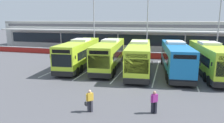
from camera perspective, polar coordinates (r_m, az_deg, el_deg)
The scene contains 18 objects.
ground_plane at distance 20.85m, azimuth 5.39°, elevation -6.34°, with size 200.00×200.00×0.00m, color #4C4C51.
terminal_building at distance 46.70m, azimuth 11.40°, elevation 7.21°, with size 70.00×13.00×6.00m.
red_barrier_wall at distance 34.71m, azimuth 9.68°, elevation 1.74°, with size 60.00×0.40×1.10m.
coach_bus_leftmost at distance 28.32m, azimuth -9.04°, elevation 2.07°, with size 3.95×12.34×3.78m.
coach_bus_left_centre at distance 27.27m, azimuth -0.77°, elevation 1.85°, with size 3.95×12.34×3.78m.
coach_bus_centre at distance 25.48m, azimuth 7.49°, elevation 1.06°, with size 3.95×12.34×3.78m.
coach_bus_right_centre at distance 25.93m, azimuth 17.25°, elevation 0.82°, with size 3.95×12.34×3.78m.
coach_bus_rightmost at distance 26.65m, azimuth 25.59°, elevation 0.47°, with size 3.95×12.34×3.78m.
bay_stripe_far_west at distance 29.78m, azimuth -12.73°, elevation -1.10°, with size 0.14×13.00×0.01m, color silver.
bay_stripe_west at distance 28.07m, azimuth -5.14°, elevation -1.63°, with size 0.14×13.00×0.01m, color silver.
bay_stripe_mid_west at distance 26.90m, azimuth 3.27°, elevation -2.18°, with size 0.14×13.00×0.01m, color silver.
bay_stripe_centre at distance 26.37m, azimuth 12.23°, elevation -2.72°, with size 0.14×13.00×0.01m, color silver.
bay_stripe_mid_east at distance 26.49m, azimuth 21.34°, elevation -3.19°, with size 0.14×13.00×0.01m, color silver.
pedestrian_with_handbag at distance 14.68m, azimuth -6.25°, elevation -10.67°, with size 0.58×0.56×1.62m.
pedestrian_child at distance 14.66m, azimuth 11.66°, elevation -10.82°, with size 0.49×0.39×1.62m.
lamp_post_west at distance 39.34m, azimuth -5.04°, elevation 11.39°, with size 3.24×0.28×11.00m.
lamp_post_centre at distance 35.97m, azimuth 9.85°, elevation 11.26°, with size 3.24×0.28×11.00m.
lamp_post_east at distance 36.47m, azimuth 27.69°, elevation 10.12°, with size 3.24×0.28×11.00m.
Camera 1 is at (3.42, -19.54, 6.41)m, focal length 32.85 mm.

